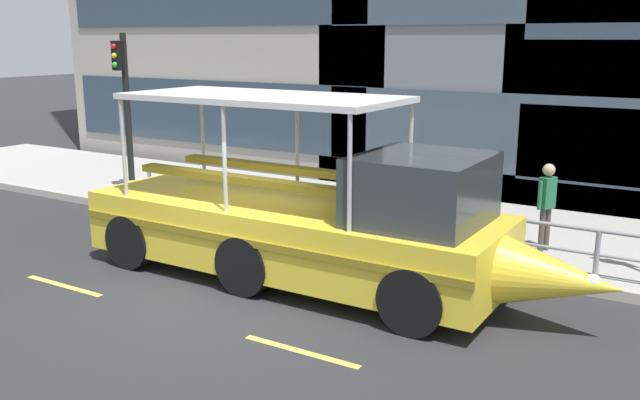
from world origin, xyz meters
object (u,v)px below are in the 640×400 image
at_px(pedestrian_near_bow, 547,199).
at_px(pedestrian_mid_left, 390,176).
at_px(traffic_light_pole, 125,98).
at_px(duck_tour_boat, 317,224).

height_order(pedestrian_near_bow, pedestrian_mid_left, pedestrian_mid_left).
distance_m(traffic_light_pole, pedestrian_near_bow, 10.54).
bearing_deg(pedestrian_near_bow, traffic_light_pole, -177.27).
bearing_deg(duck_tour_boat, traffic_light_pole, 159.33).
relative_size(traffic_light_pole, pedestrian_mid_left, 2.34).
xyz_separation_m(duck_tour_boat, pedestrian_mid_left, (-0.37, 3.59, 0.19)).
height_order(duck_tour_boat, pedestrian_near_bow, duck_tour_boat).
distance_m(pedestrian_near_bow, pedestrian_mid_left, 3.37).
relative_size(duck_tour_boat, pedestrian_near_bow, 5.55).
height_order(traffic_light_pole, pedestrian_near_bow, traffic_light_pole).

